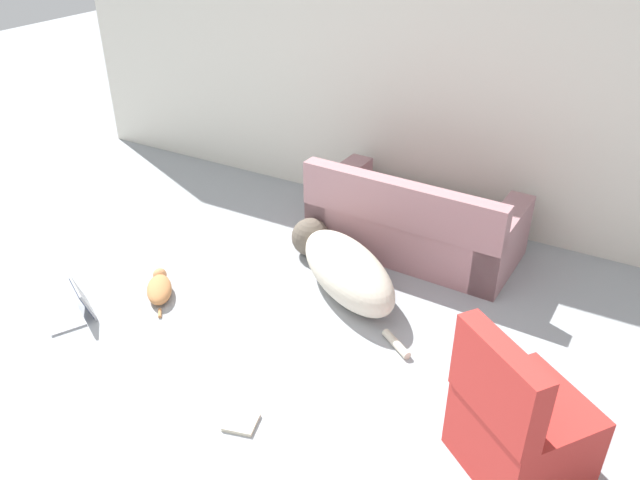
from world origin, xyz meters
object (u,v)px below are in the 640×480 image
(dog, at_px, (342,266))
(side_chair, at_px, (518,425))
(couch, at_px, (414,223))
(cat, at_px, (159,288))
(book_cream, at_px, (241,422))
(laptop_open, at_px, (75,307))

(dog, xyz_separation_m, side_chair, (1.54, -1.01, 0.10))
(couch, xyz_separation_m, cat, (-1.38, -1.53, -0.19))
(couch, xyz_separation_m, book_cream, (-0.11, -2.27, -0.23))
(book_cream, height_order, side_chair, side_chair)
(book_cream, xyz_separation_m, side_chair, (1.41, 0.47, 0.28))
(couch, xyz_separation_m, side_chair, (1.30, -1.80, 0.05))
(couch, bearing_deg, cat, 50.16)
(couch, height_order, side_chair, side_chair)
(couch, distance_m, side_chair, 2.22)
(cat, bearing_deg, side_chair, -137.21)
(cat, relative_size, laptop_open, 1.05)
(dog, bearing_deg, laptop_open, 74.24)
(dog, distance_m, laptop_open, 1.93)
(side_chair, bearing_deg, book_cream, 55.47)
(laptop_open, distance_m, side_chair, 3.03)
(cat, xyz_separation_m, book_cream, (1.27, -0.74, -0.05))
(laptop_open, bearing_deg, cat, 83.56)
(laptop_open, xyz_separation_m, side_chair, (3.01, 0.22, 0.22))
(dog, height_order, side_chair, side_chair)
(laptop_open, bearing_deg, dog, 67.87)
(dog, bearing_deg, cat, 67.45)
(cat, height_order, laptop_open, laptop_open)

